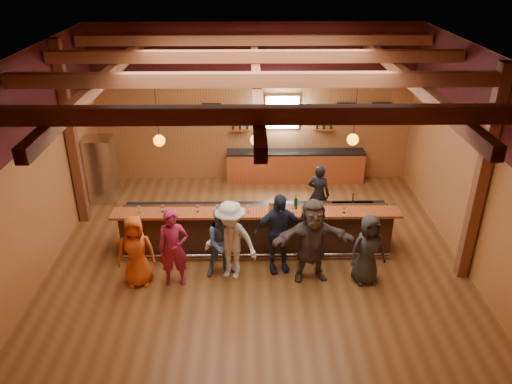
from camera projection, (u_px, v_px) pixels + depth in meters
room at (256, 115)px, 10.11m from camera, size 9.04×9.00×4.52m
bar_counter at (257, 227)px, 11.40m from camera, size 6.30×1.07×1.11m
back_bar_cabinet at (295, 166)px, 14.63m from camera, size 4.00×0.52×0.95m
window at (282, 112)px, 14.12m from camera, size 0.95×0.09×0.95m
framed_pictures at (313, 111)px, 14.10m from camera, size 5.35×0.05×0.45m
wine_shelves at (282, 127)px, 14.25m from camera, size 3.00×0.18×0.30m
pendant_lights at (256, 140)px, 10.29m from camera, size 4.24×0.24×1.37m
stainless_fridge at (102, 170)px, 13.37m from camera, size 0.70×0.70×1.80m
customer_orange at (136, 251)px, 10.05m from camera, size 0.81×0.58×1.56m
customer_redvest at (174, 248)px, 10.03m from camera, size 0.65×0.46×1.69m
customer_denim at (223, 242)px, 10.35m from camera, size 0.91×0.79×1.58m
customer_white at (231, 240)px, 10.22m from camera, size 1.29×1.01×1.76m
customer_navy at (278, 233)px, 10.43m from camera, size 1.13×0.65×1.82m
customer_brown at (312, 240)px, 10.16m from camera, size 1.75×0.70×1.84m
customer_dark at (368, 250)px, 10.12m from camera, size 0.83×0.62×1.54m
bartender at (319, 194)px, 12.37m from camera, size 0.66×0.56×1.53m
ice_bucket at (273, 206)px, 10.85m from camera, size 0.20×0.20×0.22m
bottle_a at (280, 204)px, 10.84m from camera, size 0.08×0.08×0.36m
bottle_b at (296, 203)px, 10.91m from camera, size 0.07×0.07×0.33m
glass_a at (139, 208)px, 10.73m from camera, size 0.08×0.08×0.18m
glass_b at (162, 207)px, 10.78m from camera, size 0.07×0.07×0.17m
glass_c at (197, 207)px, 10.78m from camera, size 0.08×0.08×0.18m
glass_d at (217, 207)px, 10.77m from camera, size 0.08×0.08×0.18m
glass_e at (248, 207)px, 10.77m from camera, size 0.08×0.08×0.18m
glass_f at (293, 208)px, 10.70m from camera, size 0.08×0.08×0.18m
glass_g at (321, 204)px, 10.88m from camera, size 0.09×0.09×0.20m
glass_h at (345, 208)px, 10.74m from camera, size 0.08×0.08×0.18m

